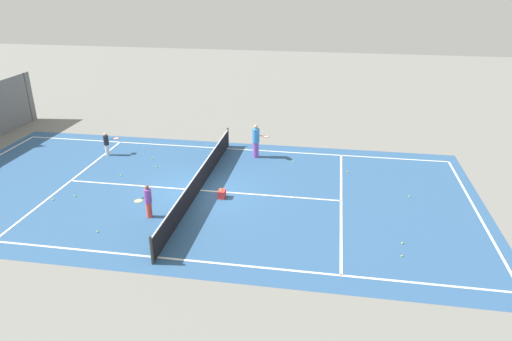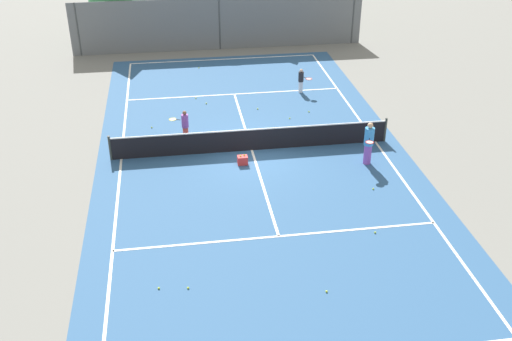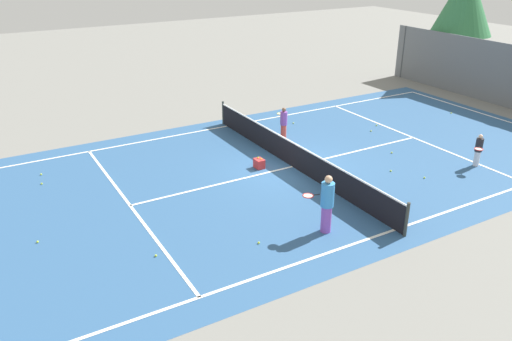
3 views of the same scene
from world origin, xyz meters
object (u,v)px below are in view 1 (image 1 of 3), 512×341
at_px(player_1, 148,201).
at_px(tennis_ball_1, 97,232).
at_px(tennis_ball_7, 402,256).
at_px(tennis_ball_5, 402,243).
at_px(tennis_ball_8, 347,171).
at_px(ball_crate, 222,194).
at_px(tennis_ball_11, 293,162).
at_px(tennis_ball_9, 165,236).
at_px(tennis_ball_2, 152,158).
at_px(tennis_ball_12, 121,176).
at_px(tennis_ball_3, 53,199).
at_px(tennis_ball_4, 75,196).
at_px(tennis_ball_0, 409,196).
at_px(player_2, 256,141).
at_px(player_0, 107,143).
at_px(tennis_ball_6, 156,167).

bearing_deg(player_1, tennis_ball_1, 134.21).
bearing_deg(tennis_ball_7, tennis_ball_5, -7.92).
xyz_separation_m(player_1, tennis_ball_8, (6.03, -8.06, -0.71)).
height_order(ball_crate, tennis_ball_11, ball_crate).
bearing_deg(tennis_ball_1, tennis_ball_9, -87.59).
bearing_deg(tennis_ball_2, tennis_ball_5, -117.98).
height_order(tennis_ball_7, tennis_ball_12, same).
xyz_separation_m(tennis_ball_8, tennis_ball_12, (-2.37, 10.97, 0.00)).
distance_m(tennis_ball_1, tennis_ball_11, 10.78).
bearing_deg(player_1, tennis_ball_8, -53.18).
bearing_deg(tennis_ball_2, tennis_ball_11, -83.93).
relative_size(tennis_ball_1, tennis_ball_2, 1.00).
bearing_deg(tennis_ball_5, tennis_ball_9, 96.30).
xyz_separation_m(tennis_ball_3, tennis_ball_4, (0.48, -0.76, 0.00)).
xyz_separation_m(ball_crate, tennis_ball_3, (-1.47, 7.26, -0.15)).
bearing_deg(tennis_ball_11, tennis_ball_8, -106.93).
xyz_separation_m(tennis_ball_0, tennis_ball_3, (-2.91, 15.49, 0.00)).
distance_m(player_2, tennis_ball_7, 10.86).
height_order(player_0, tennis_ball_6, player_0).
distance_m(player_0, tennis_ball_6, 3.50).
distance_m(tennis_ball_9, tennis_ball_11, 9.22).
bearing_deg(ball_crate, tennis_ball_8, -55.37).
bearing_deg(tennis_ball_6, player_1, -162.43).
bearing_deg(tennis_ball_12, tennis_ball_11, -68.58).
relative_size(tennis_ball_2, tennis_ball_4, 1.00).
bearing_deg(ball_crate, player_2, -7.77).
bearing_deg(tennis_ball_7, tennis_ball_9, 90.71).
bearing_deg(tennis_ball_11, tennis_ball_7, -150.61).
xyz_separation_m(tennis_ball_9, tennis_ball_11, (8.25, -4.11, 0.00)).
distance_m(tennis_ball_7, tennis_ball_12, 13.70).
xyz_separation_m(player_0, tennis_ball_5, (-6.64, -14.78, -0.63)).
xyz_separation_m(tennis_ball_5, tennis_ball_7, (-0.87, 0.12, 0.00)).
xyz_separation_m(player_1, tennis_ball_9, (-1.37, -1.17, -0.71)).
bearing_deg(tennis_ball_12, player_0, 36.17).
height_order(player_1, tennis_ball_6, player_1).
bearing_deg(tennis_ball_8, tennis_ball_0, -131.47).
bearing_deg(tennis_ball_12, tennis_ball_6, -44.73).
bearing_deg(tennis_ball_0, tennis_ball_5, 169.29).
bearing_deg(tennis_ball_8, tennis_ball_6, 96.07).
height_order(player_2, tennis_ball_5, player_2).
height_order(tennis_ball_1, tennis_ball_3, same).
relative_size(player_2, tennis_ball_11, 27.64).
xyz_separation_m(tennis_ball_1, tennis_ball_9, (0.11, -2.69, 0.00)).
bearing_deg(player_0, ball_crate, -118.84).
distance_m(ball_crate, tennis_ball_1, 5.48).
bearing_deg(tennis_ball_12, tennis_ball_3, 148.03).
relative_size(player_0, tennis_ball_9, 19.39).
height_order(tennis_ball_0, tennis_ball_11, same).
height_order(tennis_ball_2, tennis_ball_4, same).
relative_size(tennis_ball_5, tennis_ball_12, 1.00).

